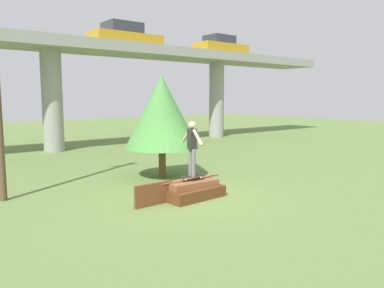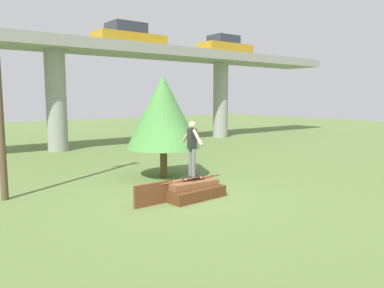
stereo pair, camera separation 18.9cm
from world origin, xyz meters
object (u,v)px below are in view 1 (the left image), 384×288
Objects in this scene: skateboard at (192,176)px; car_on_overpass_left at (221,47)px; skater at (192,145)px; tree_behind_left at (162,112)px; tree_behind_right at (162,109)px; car_on_overpass_mid at (125,36)px.

car_on_overpass_left reaches higher than skateboard.
skater is 0.43× the size of tree_behind_left.
skateboard is 11.61m from tree_behind_right.
car_on_overpass_left is 8.91m from tree_behind_right.
skater is 0.48× the size of tree_behind_right.
car_on_overpass_mid is 5.14m from tree_behind_right.
skateboard is at bearing -110.35° from car_on_overpass_mid.
skater is at bearing -135.31° from car_on_overpass_left.
tree_behind_right is at bearing -159.42° from car_on_overpass_left.
car_on_overpass_left is 1.23× the size of tree_behind_right.
car_on_overpass_mid is at bearing 112.45° from tree_behind_right.
tree_behind_left reaches higher than skater.
skateboard is at bearing -119.36° from tree_behind_right.
car_on_overpass_left is 1.11× the size of tree_behind_left.
car_on_overpass_mid is 11.04m from tree_behind_left.
tree_behind_left is (0.93, 2.97, 1.79)m from skateboard.
tree_behind_left reaches higher than tree_behind_right.
tree_behind_right is (5.64, 10.02, 1.63)m from skateboard.
tree_behind_right is (4.70, 7.05, -0.16)m from tree_behind_left.
car_on_overpass_mid is at bearing 69.65° from skateboard.
skater is 14.23m from car_on_overpass_mid.
car_on_overpass_mid is 1.15× the size of tree_behind_left.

